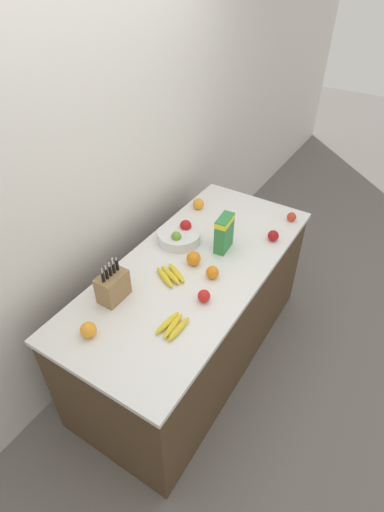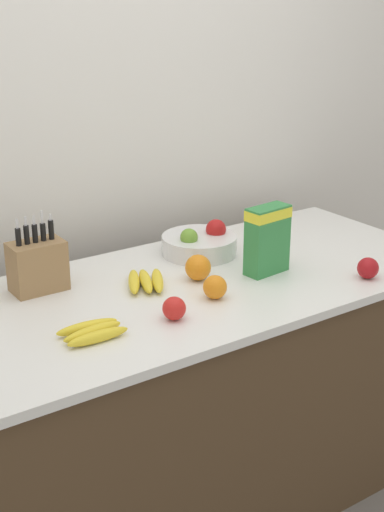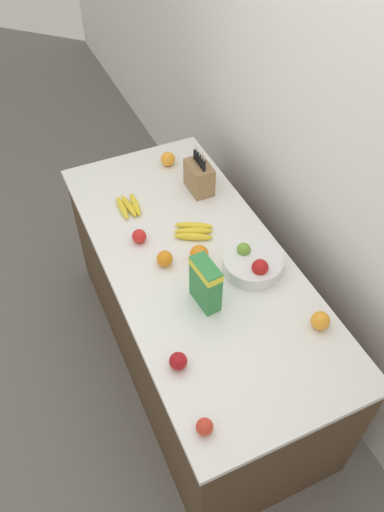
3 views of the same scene
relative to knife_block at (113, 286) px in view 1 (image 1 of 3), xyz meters
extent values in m
plane|color=slate|center=(0.47, -0.24, -0.95)|extent=(14.00, 14.00, 0.00)
cube|color=silver|center=(0.47, 0.40, 0.35)|extent=(9.00, 0.06, 2.60)
cube|color=#4C3823|center=(0.47, -0.24, -0.54)|extent=(1.88, 0.81, 0.84)
cube|color=white|center=(0.47, -0.24, -0.10)|extent=(1.91, 0.84, 0.03)
cube|color=#937047|center=(0.00, 0.00, 0.00)|extent=(0.18, 0.11, 0.17)
cylinder|color=black|center=(-0.06, 0.00, 0.11)|extent=(0.02, 0.02, 0.06)
cube|color=silver|center=(-0.06, 0.00, 0.15)|extent=(0.01, 0.00, 0.03)
cylinder|color=black|center=(-0.03, 0.00, 0.11)|extent=(0.02, 0.02, 0.06)
cube|color=silver|center=(-0.03, 0.00, 0.16)|extent=(0.01, 0.00, 0.03)
cylinder|color=black|center=(0.00, 0.00, 0.11)|extent=(0.02, 0.02, 0.06)
cube|color=silver|center=(0.00, 0.00, 0.16)|extent=(0.01, 0.00, 0.03)
cylinder|color=black|center=(0.03, 0.00, 0.11)|extent=(0.02, 0.02, 0.06)
cube|color=silver|center=(0.03, 0.00, 0.16)|extent=(0.01, 0.00, 0.04)
cylinder|color=black|center=(0.06, 0.00, 0.11)|extent=(0.02, 0.02, 0.06)
cube|color=silver|center=(0.06, 0.00, 0.16)|extent=(0.01, 0.00, 0.02)
cube|color=#338442|center=(0.72, -0.31, 0.03)|extent=(0.16, 0.09, 0.24)
cube|color=yellow|center=(0.72, -0.31, 0.13)|extent=(0.17, 0.09, 0.04)
cylinder|color=silver|center=(0.64, -0.02, -0.05)|extent=(0.28, 0.28, 0.07)
sphere|color=red|center=(0.71, -0.02, 0.00)|extent=(0.08, 0.08, 0.08)
sphere|color=#6B9E33|center=(0.58, -0.04, 0.00)|extent=(0.07, 0.07, 0.07)
ellipsoid|color=yellow|center=(-0.01, -0.37, -0.07)|extent=(0.19, 0.05, 0.03)
ellipsoid|color=yellow|center=(-0.01, -0.41, -0.07)|extent=(0.19, 0.05, 0.03)
ellipsoid|color=yellow|center=(-0.01, -0.44, -0.07)|extent=(0.19, 0.04, 0.03)
ellipsoid|color=yellow|center=(0.34, -0.19, -0.07)|extent=(0.13, 0.19, 0.04)
ellipsoid|color=yellow|center=(0.31, -0.17, -0.07)|extent=(0.11, 0.20, 0.04)
ellipsoid|color=yellow|center=(0.27, -0.16, -0.07)|extent=(0.13, 0.19, 0.04)
sphere|color=red|center=(1.26, -0.57, -0.05)|extent=(0.07, 0.07, 0.07)
sphere|color=red|center=(0.25, -0.44, -0.05)|extent=(0.07, 0.07, 0.07)
sphere|color=#A31419|center=(0.98, -0.55, -0.05)|extent=(0.07, 0.07, 0.07)
sphere|color=orange|center=(0.49, -0.23, -0.04)|extent=(0.09, 0.09, 0.09)
sphere|color=orange|center=(1.05, 0.08, -0.05)|extent=(0.08, 0.08, 0.08)
sphere|color=orange|center=(0.44, -0.39, -0.05)|extent=(0.08, 0.08, 0.08)
sphere|color=orange|center=(-0.28, -0.07, -0.05)|extent=(0.08, 0.08, 0.08)
camera|label=1|loc=(-1.12, -1.22, 1.53)|focal=28.00mm
camera|label=2|loc=(-0.81, -2.08, 0.85)|focal=50.00mm
camera|label=3|loc=(1.95, -0.93, 1.69)|focal=35.00mm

